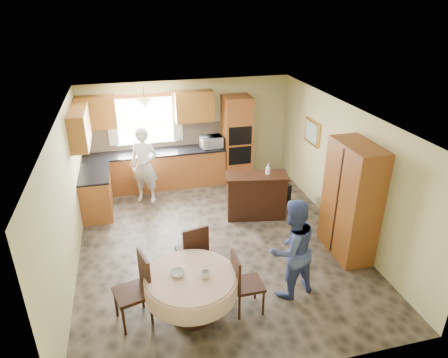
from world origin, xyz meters
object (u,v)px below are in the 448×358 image
sideboard (256,197)px  chair_back (194,249)px  person_sink (144,165)px  cupboard (351,201)px  dining_table (191,285)px  chair_left (137,286)px  chair_right (243,280)px  oven_tower (237,139)px  person_dining (292,249)px

sideboard → chair_back: size_ratio=1.22×
chair_back → person_sink: (-0.56, 2.99, 0.29)m
cupboard → dining_table: 3.16m
cupboard → chair_left: (-3.73, -0.78, -0.45)m
chair_left → chair_right: chair_left is taller
chair_back → dining_table: bearing=66.3°
oven_tower → person_dining: 4.33m
chair_left → oven_tower: bearing=133.3°
sideboard → chair_right: bearing=-101.6°
sideboard → person_dining: 2.43m
dining_table → person_dining: (1.57, 0.15, 0.23)m
sideboard → cupboard: 2.08m
chair_back → oven_tower: bearing=-126.8°
cupboard → person_dining: cupboard is taller
oven_tower → dining_table: size_ratio=1.61×
chair_back → chair_right: (0.56, -0.89, -0.03)m
chair_back → chair_right: size_ratio=1.06×
cupboard → person_dining: bearing=-151.1°
chair_back → person_dining: size_ratio=0.63×
sideboard → cupboard: size_ratio=0.60×
chair_left → chair_back: size_ratio=1.04×
oven_tower → chair_right: (-1.17, -4.51, -0.52)m
cupboard → dining_table: size_ratio=1.59×
chair_right → person_sink: 4.05m
chair_left → cupboard: bearing=86.8°
oven_tower → chair_right: bearing=-104.6°
sideboard → chair_back: chair_back is taller
sideboard → chair_right: 2.80m
oven_tower → chair_left: oven_tower is taller
person_sink → person_dining: (1.94, -3.69, -0.04)m
oven_tower → chair_back: size_ratio=2.05×
sideboard → dining_table: (-1.81, -2.55, 0.13)m
cupboard → chair_back: 2.84m
cupboard → oven_tower: bearing=106.9°
sideboard → chair_left: size_ratio=1.18×
person_dining → oven_tower: bearing=-108.8°
sideboard → person_dining: (-0.24, -2.40, 0.37)m
cupboard → person_dining: (-1.42, -0.78, -0.23)m
cupboard → chair_back: size_ratio=2.02×
sideboard → person_dining: person_dining is taller
chair_left → person_sink: 3.71m
dining_table → chair_back: size_ratio=1.27×
sideboard → chair_left: chair_left is taller
person_sink → sideboard: bearing=-7.1°
oven_tower → chair_left: size_ratio=1.98×
oven_tower → dining_table: bearing=-113.3°
oven_tower → person_sink: bearing=-164.7°
person_dining → chair_left: bearing=-14.2°
person_sink → cupboard: bearing=-17.3°
oven_tower → dining_table: (-1.92, -4.46, -0.48)m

